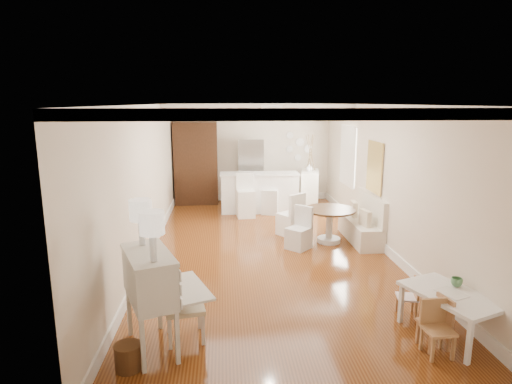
{
  "coord_description": "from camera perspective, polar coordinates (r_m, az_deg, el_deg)",
  "views": [
    {
      "loc": [
        -0.84,
        -7.86,
        2.85
      ],
      "look_at": [
        -0.21,
        0.3,
        1.12
      ],
      "focal_mm": 30.0,
      "sensor_mm": 36.0,
      "label": 1
    }
  ],
  "objects": [
    {
      "name": "room",
      "position": [
        8.27,
        1.7,
        5.92
      ],
      "size": [
        9.0,
        9.04,
        2.82
      ],
      "color": "brown",
      "rests_on": "ground"
    },
    {
      "name": "secretary_bureau",
      "position": [
        5.22,
        -13.87,
        -13.99
      ],
      "size": [
        1.22,
        1.23,
        1.2
      ],
      "primitive_type": "cube",
      "rotation": [
        0.0,
        0.0,
        0.37
      ],
      "color": "beige",
      "rests_on": "ground"
    },
    {
      "name": "gustavian_armchair",
      "position": [
        5.42,
        -9.48,
        -14.72
      ],
      "size": [
        0.57,
        0.57,
        0.86
      ],
      "primitive_type": "cube",
      "rotation": [
        0.0,
        0.0,
        1.73
      ],
      "color": "silver",
      "rests_on": "ground"
    },
    {
      "name": "wicker_basket",
      "position": [
        5.15,
        -16.68,
        -20.3
      ],
      "size": [
        0.33,
        0.33,
        0.29
      ],
      "primitive_type": "cylinder",
      "rotation": [
        0.0,
        0.0,
        0.17
      ],
      "color": "#55341A",
      "rests_on": "ground"
    },
    {
      "name": "kids_table",
      "position": [
        5.95,
        24.36,
        -14.69
      ],
      "size": [
        1.04,
        1.31,
        0.57
      ],
      "primitive_type": "cube",
      "rotation": [
        0.0,
        0.0,
        0.36
      ],
      "color": "white",
      "rests_on": "ground"
    },
    {
      "name": "kids_chair_a",
      "position": [
        5.63,
        22.65,
        -15.78
      ],
      "size": [
        0.35,
        0.35,
        0.63
      ],
      "primitive_type": "cube",
      "rotation": [
        0.0,
        0.0,
        -1.4
      ],
      "color": "#B17B50",
      "rests_on": "ground"
    },
    {
      "name": "kids_chair_b",
      "position": [
        6.28,
        19.49,
        -13.0
      ],
      "size": [
        0.31,
        0.31,
        0.55
      ],
      "primitive_type": "cube",
      "rotation": [
        0.0,
        0.0,
        -1.78
      ],
      "color": "#AC794E",
      "rests_on": "ground"
    },
    {
      "name": "kids_chair_c",
      "position": [
        5.49,
        23.14,
        -16.47
      ],
      "size": [
        0.33,
        0.33,
        0.65
      ],
      "primitive_type": "cube",
      "rotation": [
        0.0,
        0.0,
        0.06
      ],
      "color": "#B07F50",
      "rests_on": "ground"
    },
    {
      "name": "banquette",
      "position": [
        9.13,
        13.81,
        -3.38
      ],
      "size": [
        0.52,
        1.6,
        0.98
      ],
      "primitive_type": "cube",
      "color": "silver",
      "rests_on": "ground"
    },
    {
      "name": "dining_table",
      "position": [
        8.94,
        9.74,
        -4.44
      ],
      "size": [
        1.21,
        1.21,
        0.71
      ],
      "primitive_type": "cylinder",
      "rotation": [
        0.0,
        0.0,
        -0.18
      ],
      "color": "#482C17",
      "rests_on": "ground"
    },
    {
      "name": "slip_chair_near",
      "position": [
        8.46,
        5.71,
        -4.82
      ],
      "size": [
        0.57,
        0.57,
        0.84
      ],
      "primitive_type": "cube",
      "rotation": [
        0.0,
        0.0,
        -0.77
      ],
      "color": "silver",
      "rests_on": "ground"
    },
    {
      "name": "slip_chair_far",
      "position": [
        9.3,
        4.6,
        -2.92
      ],
      "size": [
        0.64,
        0.64,
        0.94
      ],
      "primitive_type": "cube",
      "rotation": [
        0.0,
        0.0,
        -2.5
      ],
      "color": "white",
      "rests_on": "ground"
    },
    {
      "name": "breakfast_counter",
      "position": [
        11.24,
        0.46,
        -0.04
      ],
      "size": [
        2.05,
        0.65,
        1.03
      ],
      "primitive_type": "cube",
      "color": "white",
      "rests_on": "ground"
    },
    {
      "name": "bar_stool_left",
      "position": [
        10.69,
        -1.39,
        -0.52
      ],
      "size": [
        0.47,
        0.47,
        1.09
      ],
      "primitive_type": "cube",
      "rotation": [
        0.0,
        0.0,
        0.09
      ],
      "color": "white",
      "rests_on": "ground"
    },
    {
      "name": "bar_stool_right",
      "position": [
        11.03,
        1.93,
        -0.31
      ],
      "size": [
        0.5,
        0.5,
        1.02
      ],
      "primitive_type": "cube",
      "rotation": [
        0.0,
        0.0,
        -0.25
      ],
      "color": "silver",
      "rests_on": "ground"
    },
    {
      "name": "pantry_cabinet",
      "position": [
        12.18,
        -7.99,
        3.81
      ],
      "size": [
        1.2,
        0.6,
        2.3
      ],
      "primitive_type": "cube",
      "color": "#381E11",
      "rests_on": "ground"
    },
    {
      "name": "fridge",
      "position": [
        12.22,
        0.98,
        2.76
      ],
      "size": [
        0.75,
        0.65,
        1.8
      ],
      "primitive_type": "imported",
      "color": "silver",
      "rests_on": "ground"
    },
    {
      "name": "sideboard",
      "position": [
        11.93,
        7.16,
        0.46
      ],
      "size": [
        0.66,
        1.11,
        0.99
      ],
      "primitive_type": "cube",
      "rotation": [
        0.0,
        0.0,
        -0.21
      ],
      "color": "white",
      "rests_on": "ground"
    },
    {
      "name": "pencil_cup",
      "position": [
        6.05,
        25.18,
        -10.81
      ],
      "size": [
        0.15,
        0.15,
        0.11
      ],
      "primitive_type": "imported",
      "rotation": [
        0.0,
        0.0,
        -0.1
      ],
      "color": "#538F5C",
      "rests_on": "kids_table"
    },
    {
      "name": "branch_vase",
      "position": [
        11.8,
        7.1,
        3.24
      ],
      "size": [
        0.21,
        0.21,
        0.19
      ],
      "primitive_type": "imported",
      "rotation": [
        0.0,
        0.0,
        -0.15
      ],
      "color": "white",
      "rests_on": "sideboard"
    }
  ]
}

